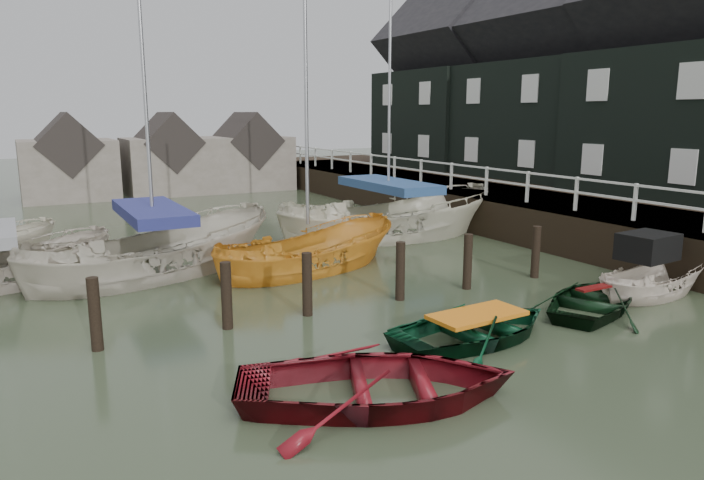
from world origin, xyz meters
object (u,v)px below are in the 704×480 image
rowboat_red (378,402)px  motorboat (650,290)px  sailboat_d (388,236)px  rowboat_dkgreen (594,309)px  sailboat_c (309,269)px  rowboat_green (476,340)px  sailboat_b (156,271)px

rowboat_red → motorboat: (8.80, 1.79, 0.12)m
motorboat → sailboat_d: (-1.82, 9.17, -0.07)m
rowboat_dkgreen → sailboat_d: bearing=-27.6°
rowboat_red → motorboat: 8.98m
rowboat_red → sailboat_c: (2.55, 8.09, 0.01)m
sailboat_d → motorboat: bearing=-163.1°
sailboat_c → rowboat_dkgreen: bearing=-160.8°
rowboat_red → sailboat_d: (6.98, 10.96, 0.06)m
rowboat_red → sailboat_c: bearing=6.0°
motorboat → sailboat_c: (-6.25, 6.30, -0.11)m
rowboat_red → sailboat_c: sailboat_c is taller
rowboat_green → sailboat_c: 6.73m
rowboat_green → sailboat_c: (-0.51, 6.71, 0.01)m
sailboat_b → sailboat_d: size_ratio=1.00×
rowboat_dkgreen → motorboat: bearing=-111.3°
rowboat_dkgreen → sailboat_c: 7.65m
rowboat_green → motorboat: motorboat is taller
rowboat_red → rowboat_dkgreen: rowboat_red is taller
rowboat_red → rowboat_green: 3.35m
rowboat_dkgreen → sailboat_d: sailboat_d is taller
sailboat_b → sailboat_d: bearing=-99.6°
rowboat_dkgreen → sailboat_b: (-7.99, 8.03, 0.06)m
rowboat_red → motorboat: size_ratio=1.15×
rowboat_red → sailboat_b: (-1.34, 9.66, 0.06)m
rowboat_red → sailboat_d: sailboat_d is taller
sailboat_c → sailboat_d: (4.43, 2.87, 0.04)m
motorboat → sailboat_c: bearing=39.5°
sailboat_b → motorboat: bearing=-146.3°
rowboat_red → sailboat_d: 13.00m
motorboat → sailboat_c: size_ratio=0.37×
sailboat_b → rowboat_green: bearing=-170.5°
sailboat_d → rowboat_green: bearing=163.4°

